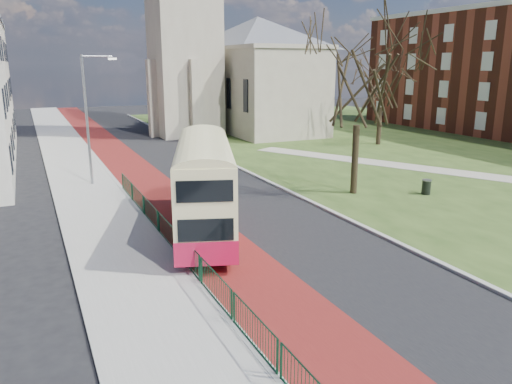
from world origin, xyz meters
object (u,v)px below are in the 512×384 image
bus (204,182)px  litter_bin (426,187)px  streetlamp (89,113)px  winter_tree_far (382,77)px  winter_tree_near (360,68)px

bus → litter_bin: bearing=22.7°
streetlamp → bus: size_ratio=0.77×
bus → streetlamp: bearing=124.7°
streetlamp → winter_tree_far: (27.01, 5.71, 1.73)m
winter_tree_far → litter_bin: winter_tree_far is taller
winter_tree_far → litter_bin: (-9.41, -16.50, -5.84)m
bus → winter_tree_far: 29.65m
bus → litter_bin: bus is taller
bus → winter_tree_near: (10.44, 3.09, 4.91)m
litter_bin → winter_tree_near: bearing=151.1°
winter_tree_near → litter_bin: (3.74, -2.07, -6.83)m
litter_bin → streetlamp: bearing=148.5°
streetlamp → litter_bin: (17.59, -10.79, -4.11)m
winter_tree_far → streetlamp: bearing=-168.1°
bus → litter_bin: size_ratio=11.60×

